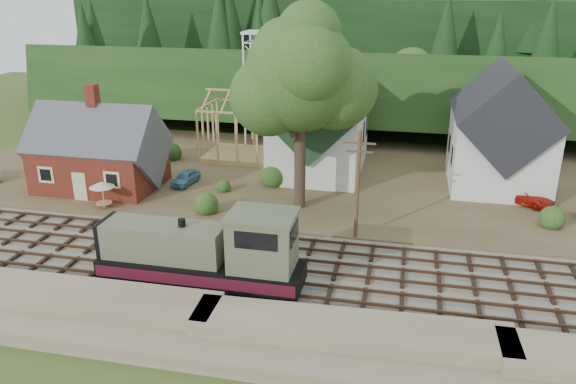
% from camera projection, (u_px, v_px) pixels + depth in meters
% --- Properties ---
extents(ground, '(140.00, 140.00, 0.00)m').
position_uv_depth(ground, '(240.00, 264.00, 36.69)').
color(ground, '#384C1E').
rests_on(ground, ground).
extents(embankment, '(64.00, 5.00, 1.60)m').
position_uv_depth(embankment, '(192.00, 340.00, 28.92)').
color(embankment, '#7F7259').
rests_on(embankment, ground).
extents(railroad_bed, '(64.00, 11.00, 0.16)m').
position_uv_depth(railroad_bed, '(240.00, 263.00, 36.66)').
color(railroad_bed, '#726B5B').
rests_on(railroad_bed, ground).
extents(village_flat, '(64.00, 26.00, 0.30)m').
position_uv_depth(village_flat, '(295.00, 175.00, 53.10)').
color(village_flat, brown).
rests_on(village_flat, ground).
extents(hillside, '(70.00, 28.96, 12.74)m').
position_uv_depth(hillside, '(331.00, 119.00, 75.09)').
color(hillside, '#1E3F19').
rests_on(hillside, ground).
extents(ridge, '(80.00, 20.00, 12.00)m').
position_uv_depth(ridge, '(346.00, 97.00, 89.72)').
color(ridge, black).
rests_on(ridge, ground).
extents(depot, '(10.80, 7.41, 9.00)m').
position_uv_depth(depot, '(99.00, 154.00, 48.81)').
color(depot, '#561B13').
rests_on(depot, village_flat).
extents(church, '(8.40, 15.17, 13.00)m').
position_uv_depth(church, '(320.00, 120.00, 52.46)').
color(church, silver).
rests_on(church, village_flat).
extents(farmhouse, '(8.40, 10.80, 10.60)m').
position_uv_depth(farmhouse, '(500.00, 134.00, 48.75)').
color(farmhouse, silver).
rests_on(farmhouse, village_flat).
extents(timber_frame, '(8.20, 6.20, 6.99)m').
position_uv_depth(timber_frame, '(245.00, 129.00, 56.85)').
color(timber_frame, tan).
rests_on(timber_frame, village_flat).
extents(lattice_tower, '(3.20, 3.20, 12.12)m').
position_uv_depth(lattice_tower, '(260.00, 54.00, 59.95)').
color(lattice_tower, silver).
rests_on(lattice_tower, village_flat).
extents(big_tree, '(10.90, 8.40, 14.70)m').
position_uv_depth(big_tree, '(303.00, 83.00, 41.88)').
color(big_tree, '#38281E').
rests_on(big_tree, village_flat).
extents(telegraph_pole_near, '(2.20, 0.28, 8.00)m').
position_uv_depth(telegraph_pole_near, '(358.00, 185.00, 38.55)').
color(telegraph_pole_near, '#4C331E').
rests_on(telegraph_pole_near, ground).
extents(locomotive, '(12.29, 3.07, 4.91)m').
position_uv_depth(locomotive, '(207.00, 253.00, 33.39)').
color(locomotive, black).
rests_on(locomotive, railroad_bed).
extents(car_blue, '(1.86, 3.73, 1.22)m').
position_uv_depth(car_blue, '(186.00, 178.00, 50.10)').
color(car_blue, teal).
rests_on(car_blue, village_flat).
extents(car_red, '(5.05, 4.37, 1.29)m').
position_uv_depth(car_red, '(525.00, 196.00, 45.78)').
color(car_red, '#AD180D').
rests_on(car_red, village_flat).
extents(patio_set, '(1.98, 1.98, 2.20)m').
position_uv_depth(patio_set, '(102.00, 186.00, 44.43)').
color(patio_set, silver).
rests_on(patio_set, village_flat).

